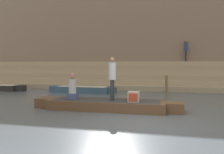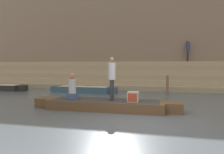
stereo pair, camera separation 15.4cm
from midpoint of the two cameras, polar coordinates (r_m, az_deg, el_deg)
ground_plane at (r=7.33m, az=7.93°, el=-11.62°), size 120.00×120.00×0.00m
ghat_steps at (r=17.79m, az=11.31°, el=-0.37°), size 36.00×3.74×2.16m
back_wall at (r=19.88m, az=11.65°, el=10.79°), size 34.20×1.28×9.09m
rowboat_main at (r=9.20m, az=-1.28°, el=-7.16°), size 6.22×1.43×0.40m
person_standing at (r=9.04m, az=0.45°, el=0.42°), size 0.31×0.31×1.77m
person_rowing at (r=9.56m, az=-9.88°, el=-2.92°), size 0.44×0.34×1.11m
tv_set at (r=8.77m, az=6.05°, el=-5.14°), size 0.43×0.46×0.41m
moored_boat_shore at (r=14.95m, az=-7.16°, el=-3.17°), size 4.63×1.07×0.40m
mooring_post at (r=14.14m, az=14.58°, el=-2.04°), size 0.17×0.17×1.21m
person_on_steps at (r=18.93m, az=19.42°, el=7.01°), size 0.30×0.30×1.76m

